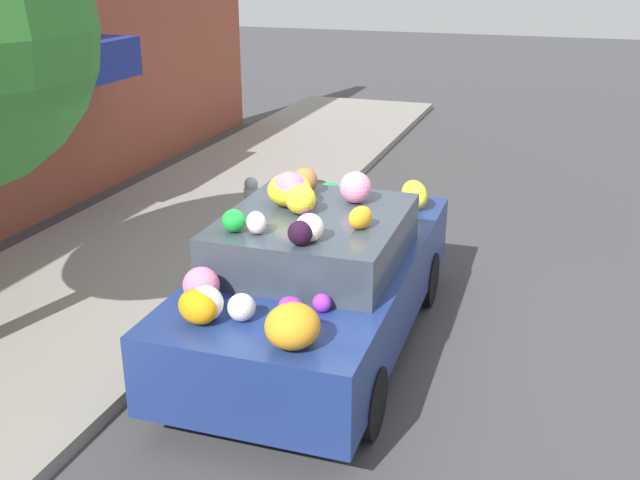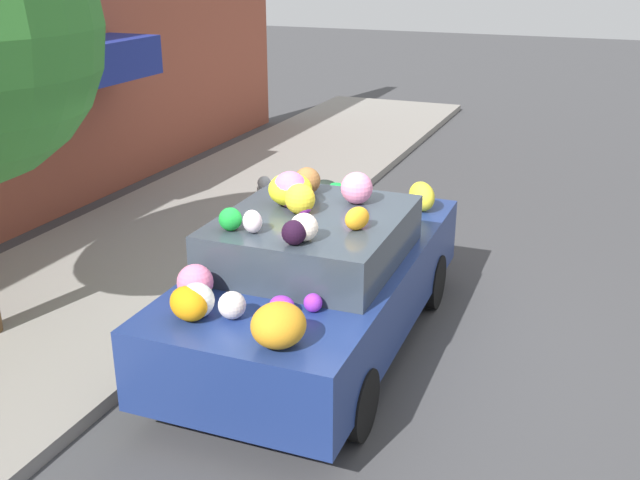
% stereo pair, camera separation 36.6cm
% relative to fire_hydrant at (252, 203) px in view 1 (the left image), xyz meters
% --- Properties ---
extents(ground_plane, '(60.00, 60.00, 0.00)m').
position_rel_fire_hydrant_xyz_m(ground_plane, '(-2.54, -1.71, -0.47)').
color(ground_plane, '#424244').
extents(sidewalk_curb, '(24.00, 3.20, 0.13)m').
position_rel_fire_hydrant_xyz_m(sidewalk_curb, '(-2.54, 0.99, -0.41)').
color(sidewalk_curb, gray).
rests_on(sidewalk_curb, ground).
extents(fire_hydrant, '(0.20, 0.20, 0.70)m').
position_rel_fire_hydrant_xyz_m(fire_hydrant, '(0.00, 0.00, 0.00)').
color(fire_hydrant, '#B2B2B7').
rests_on(fire_hydrant, sidewalk_curb).
extents(art_car, '(4.05, 1.84, 1.73)m').
position_rel_fire_hydrant_xyz_m(art_car, '(-2.58, -1.83, 0.29)').
color(art_car, navy).
rests_on(art_car, ground).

